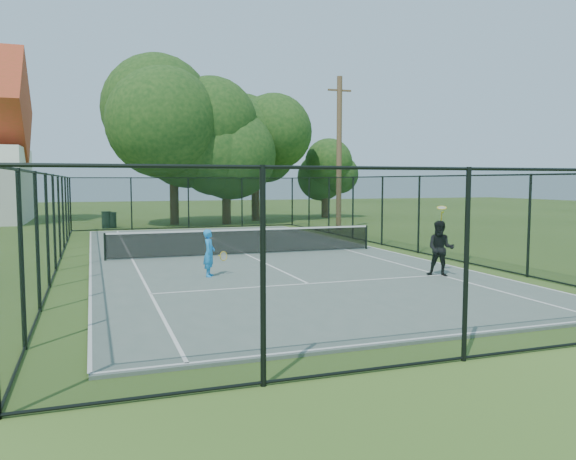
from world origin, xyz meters
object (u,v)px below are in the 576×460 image
object	(u,v)px
trash_bin_left	(106,220)
player_black	(441,248)
utility_pole	(339,153)
tennis_net	(246,240)
trash_bin_right	(112,220)
player_blue	(209,253)

from	to	relation	value
trash_bin_left	player_black	distance (m)	22.85
utility_pole	player_black	bearing A→B (deg)	-104.00
player_black	tennis_net	bearing A→B (deg)	121.48
tennis_net	player_black	xyz separation A→B (m)	(4.00, -6.53, 0.28)
tennis_net	utility_pole	world-z (taller)	utility_pole
tennis_net	trash_bin_right	size ratio (longest dim) A/B	10.69
tennis_net	player_blue	world-z (taller)	player_blue
tennis_net	player_black	bearing A→B (deg)	-58.52
trash_bin_left	utility_pole	distance (m)	14.21
tennis_net	trash_bin_right	world-z (taller)	tennis_net
trash_bin_right	player_black	world-z (taller)	player_black
trash_bin_left	utility_pole	xyz separation A→B (m)	(12.46, -5.64, 3.86)
trash_bin_right	player_black	distance (m)	22.80
player_blue	player_black	xyz separation A→B (m)	(6.25, -2.16, 0.13)
trash_bin_left	trash_bin_right	xyz separation A→B (m)	(0.30, 0.07, -0.03)
trash_bin_right	player_black	xyz separation A→B (m)	(8.29, -21.24, 0.39)
tennis_net	player_blue	size ratio (longest dim) A/B	7.44
trash_bin_left	player_black	xyz separation A→B (m)	(8.59, -21.17, 0.36)
trash_bin_right	utility_pole	xyz separation A→B (m)	(12.16, -5.71, 3.89)
tennis_net	player_black	distance (m)	7.67
trash_bin_right	player_blue	xyz separation A→B (m)	(2.04, -19.08, 0.26)
trash_bin_left	player_black	bearing A→B (deg)	-67.92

